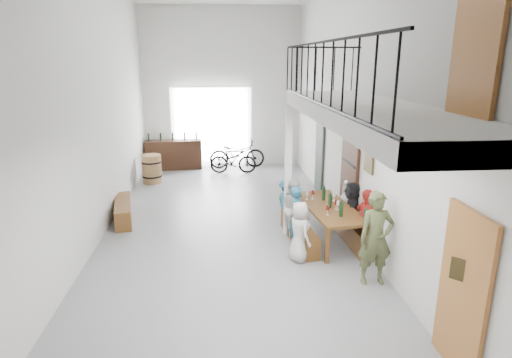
{
  "coord_description": "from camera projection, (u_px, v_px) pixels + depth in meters",
  "views": [
    {
      "loc": [
        -0.18,
        -9.22,
        3.76
      ],
      "look_at": [
        0.6,
        -0.5,
        1.29
      ],
      "focal_mm": 30.0,
      "sensor_mm": 36.0,
      "label": 1
    }
  ],
  "objects": [
    {
      "name": "gateway_portal",
      "position": [
        212.0,
        128.0,
        15.16
      ],
      "size": [
        2.8,
        0.08,
        2.8
      ],
      "primitive_type": "cube",
      "color": "white",
      "rests_on": "ground"
    },
    {
      "name": "bench_wall",
      "position": [
        349.0,
        229.0,
        9.18
      ],
      "size": [
        0.37,
        2.08,
        0.48
      ],
      "primitive_type": "cube",
      "rotation": [
        0.0,
        0.0,
        0.05
      ],
      "color": "brown",
      "rests_on": "ground"
    },
    {
      "name": "room_walls",
      "position": [
        225.0,
        69.0,
        8.91
      ],
      "size": [
        12.0,
        12.0,
        12.0
      ],
      "color": "silver",
      "rests_on": "ground"
    },
    {
      "name": "oak_barrel",
      "position": [
        152.0,
        169.0,
        13.33
      ],
      "size": [
        0.61,
        0.61,
        0.89
      ],
      "color": "#976941",
      "rests_on": "ground"
    },
    {
      "name": "guest_left_a",
      "position": [
        299.0,
        232.0,
        8.13
      ],
      "size": [
        0.54,
        0.67,
        1.18
      ],
      "primitive_type": "imported",
      "rotation": [
        0.0,
        0.0,
        1.9
      ],
      "color": "silver",
      "rests_on": "ground"
    },
    {
      "name": "balcony",
      "position": [
        366.0,
        115.0,
        6.25
      ],
      "size": [
        1.52,
        5.62,
        4.0
      ],
      "color": "white",
      "rests_on": "ground"
    },
    {
      "name": "guest_left_d",
      "position": [
        287.0,
        203.0,
        9.81
      ],
      "size": [
        0.61,
        0.83,
        1.15
      ],
      "primitive_type": "imported",
      "rotation": [
        0.0,
        0.0,
        1.84
      ],
      "color": "#25607B",
      "rests_on": "ground"
    },
    {
      "name": "guest_left_c",
      "position": [
        294.0,
        208.0,
        9.27
      ],
      "size": [
        0.59,
        0.7,
        1.28
      ],
      "primitive_type": "imported",
      "rotation": [
        0.0,
        0.0,
        1.74
      ],
      "color": "silver",
      "rests_on": "ground"
    },
    {
      "name": "side_bench",
      "position": [
        123.0,
        211.0,
        10.29
      ],
      "size": [
        0.67,
        1.7,
        0.47
      ],
      "primitive_type": "cube",
      "rotation": [
        0.0,
        0.0,
        0.19
      ],
      "color": "brown",
      "rests_on": "ground"
    },
    {
      "name": "tableware",
      "position": [
        328.0,
        200.0,
        8.87
      ],
      "size": [
        0.63,
        1.17,
        0.35
      ],
      "color": "black",
      "rests_on": "tasting_table"
    },
    {
      "name": "floor",
      "position": [
        228.0,
        227.0,
        9.88
      ],
      "size": [
        12.0,
        12.0,
        0.0
      ],
      "primitive_type": "plane",
      "color": "gray",
      "rests_on": "ground"
    },
    {
      "name": "host_standing",
      "position": [
        376.0,
        238.0,
        7.24
      ],
      "size": [
        0.61,
        0.41,
        1.65
      ],
      "primitive_type": "imported",
      "rotation": [
        0.0,
        0.0,
        0.03
      ],
      "color": "#4C532F",
      "rests_on": "ground"
    },
    {
      "name": "right_wall_decor",
      "position": [
        376.0,
        173.0,
        7.85
      ],
      "size": [
        0.07,
        8.28,
        5.07
      ],
      "color": "#9A5C27",
      "rests_on": "ground"
    },
    {
      "name": "guest_right_c",
      "position": [
        348.0,
        204.0,
        9.72
      ],
      "size": [
        0.53,
        0.65,
        1.15
      ],
      "primitive_type": "imported",
      "rotation": [
        0.0,
        0.0,
        -1.24
      ],
      "color": "silver",
      "rests_on": "ground"
    },
    {
      "name": "potted_plant",
      "position": [
        327.0,
        207.0,
        10.54
      ],
      "size": [
        0.44,
        0.39,
        0.46
      ],
      "primitive_type": "imported",
      "rotation": [
        0.0,
        0.0,
        0.06
      ],
      "color": "#164F19",
      "rests_on": "ground"
    },
    {
      "name": "bench_inner",
      "position": [
        299.0,
        232.0,
        9.04
      ],
      "size": [
        0.5,
        1.93,
        0.44
      ],
      "primitive_type": "cube",
      "rotation": [
        0.0,
        0.0,
        0.1
      ],
      "color": "brown",
      "rests_on": "ground"
    },
    {
      "name": "guest_right_a",
      "position": [
        366.0,
        222.0,
        8.42
      ],
      "size": [
        0.53,
        0.84,
        1.33
      ],
      "primitive_type": "imported",
      "rotation": [
        0.0,
        0.0,
        -1.28
      ],
      "color": "red",
      "rests_on": "ground"
    },
    {
      "name": "bicycle_near",
      "position": [
        237.0,
        154.0,
        15.15
      ],
      "size": [
        1.98,
        0.8,
        1.02
      ],
      "primitive_type": "imported",
      "rotation": [
        0.0,
        0.0,
        1.63
      ],
      "color": "black",
      "rests_on": "ground"
    },
    {
      "name": "guest_left_b",
      "position": [
        297.0,
        217.0,
        8.75
      ],
      "size": [
        0.45,
        0.55,
        1.29
      ],
      "primitive_type": "imported",
      "rotation": [
        0.0,
        0.0,
        1.21
      ],
      "color": "#25607B",
      "rests_on": "ground"
    },
    {
      "name": "bicycle_far",
      "position": [
        233.0,
        160.0,
        14.43
      ],
      "size": [
        1.58,
        0.56,
        0.93
      ],
      "primitive_type": "imported",
      "rotation": [
        0.0,
        0.0,
        1.49
      ],
      "color": "black",
      "rests_on": "ground"
    },
    {
      "name": "counter_bottles",
      "position": [
        173.0,
        137.0,
        14.83
      ],
      "size": [
        1.68,
        0.24,
        0.28
      ],
      "color": "black",
      "rests_on": "serving_counter"
    },
    {
      "name": "tasting_table",
      "position": [
        329.0,
        210.0,
        8.95
      ],
      "size": [
        1.16,
        2.31,
        0.79
      ],
      "rotation": [
        0.0,
        0.0,
        0.12
      ],
      "color": "brown",
      "rests_on": "ground"
    },
    {
      "name": "serving_counter",
      "position": [
        174.0,
        155.0,
        15.0
      ],
      "size": [
        1.97,
        0.72,
        1.02
      ],
      "primitive_type": "cube",
      "rotation": [
        0.0,
        0.0,
        0.1
      ],
      "color": "#361E11",
      "rests_on": "ground"
    },
    {
      "name": "guest_right_b",
      "position": [
        352.0,
        210.0,
        9.18
      ],
      "size": [
        0.77,
        1.23,
        1.26
      ],
      "primitive_type": "imported",
      "rotation": [
        0.0,
        0.0,
        -1.94
      ],
      "color": "black",
      "rests_on": "ground"
    }
  ]
}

